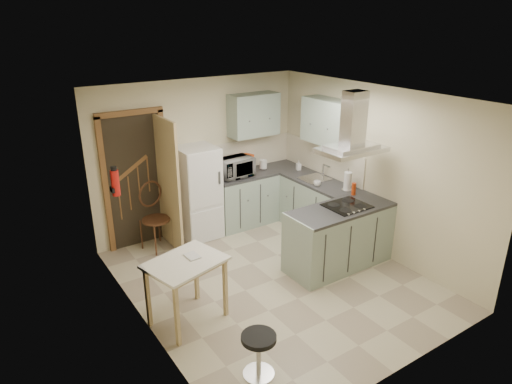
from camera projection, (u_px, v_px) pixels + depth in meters
floor at (273, 280)px, 6.27m from camera, size 4.20×4.20×0.00m
ceiling at (276, 97)px, 5.36m from camera, size 4.20×4.20×0.00m
back_wall at (199, 156)px, 7.44m from camera, size 3.60×0.00×3.60m
left_wall at (139, 230)px, 4.88m from camera, size 0.00×4.20×4.20m
right_wall at (373, 171)px, 6.75m from camera, size 0.00×4.20×4.20m
doorway at (136, 181)px, 6.92m from camera, size 1.10×0.12×2.10m
fridge at (198, 193)px, 7.29m from camera, size 0.60×0.60×1.50m
counter_back at (244, 199)px, 7.84m from camera, size 1.08×0.60×0.90m
counter_right at (307, 201)px, 7.75m from camera, size 0.60×1.95×0.90m
splashback at (249, 153)px, 7.97m from camera, size 1.68×0.02×0.50m
wall_cabinet_back at (254, 115)px, 7.58m from camera, size 0.85×0.35×0.70m
wall_cabinet_right at (328, 122)px, 7.10m from camera, size 0.35×0.90×0.70m
peninsula at (340, 237)px, 6.49m from camera, size 1.55×0.65×0.90m
hob at (347, 206)px, 6.38m from camera, size 0.58×0.50×0.01m
extractor_hood at (351, 150)px, 6.09m from camera, size 0.90×0.55×0.10m
sink at (315, 179)px, 7.45m from camera, size 0.45×0.40×0.01m
fire_extinguisher at (115, 183)px, 5.52m from camera, size 0.10×0.10×0.32m
drop_leaf_table at (187, 291)px, 5.30m from camera, size 0.99×0.83×0.80m
bentwood_chair at (156, 220)px, 6.96m from camera, size 0.53×0.53×0.96m
stool at (259, 355)px, 4.54m from camera, size 0.44×0.44×0.48m
microwave at (235, 167)px, 7.51m from camera, size 0.60×0.42×0.32m
kettle at (263, 164)px, 7.88m from camera, size 0.15×0.15×0.19m
cereal_box at (249, 162)px, 7.86m from camera, size 0.13×0.20×0.28m
soap_bottle at (299, 165)px, 7.86m from camera, size 0.09×0.09×0.16m
paper_towel at (348, 181)px, 6.92m from camera, size 0.15×0.15×0.30m
cup at (317, 183)px, 7.12m from camera, size 0.12×0.12×0.09m
red_bottle at (354, 189)px, 6.76m from camera, size 0.08×0.08×0.18m
book at (187, 255)px, 5.20m from camera, size 0.15×0.20×0.09m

